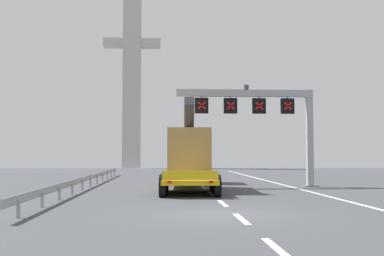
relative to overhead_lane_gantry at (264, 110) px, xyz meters
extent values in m
plane|color=#424449|center=(-4.48, -13.88, -4.98)|extent=(112.00, 112.00, 0.00)
cube|color=silver|center=(-3.96, -19.88, -4.97)|extent=(0.20, 2.60, 0.01)
cube|color=silver|center=(-3.96, -15.00, -4.97)|extent=(0.20, 2.60, 0.01)
cube|color=silver|center=(-3.96, -10.12, -4.97)|extent=(0.20, 2.60, 0.01)
cube|color=silver|center=(-3.96, -5.24, -4.97)|extent=(0.20, 2.60, 0.01)
cube|color=silver|center=(-3.96, -0.36, -4.97)|extent=(0.20, 2.60, 0.01)
cube|color=silver|center=(-3.96, 4.52, -4.97)|extent=(0.20, 2.60, 0.01)
cube|color=silver|center=(-3.96, 9.40, -4.97)|extent=(0.20, 2.60, 0.01)
cube|color=silver|center=(-3.96, 14.28, -4.97)|extent=(0.20, 2.60, 0.01)
cube|color=silver|center=(-3.96, 19.15, -4.97)|extent=(0.20, 2.60, 0.01)
cube|color=silver|center=(-3.96, 24.03, -4.97)|extent=(0.20, 2.60, 0.01)
cube|color=silver|center=(-3.96, 28.91, -4.97)|extent=(0.20, 2.60, 0.01)
cube|color=silver|center=(-3.96, 33.79, -4.97)|extent=(0.20, 2.60, 0.01)
cube|color=silver|center=(-3.96, 38.67, -4.97)|extent=(0.20, 2.60, 0.01)
cube|color=silver|center=(1.72, -1.88, -4.97)|extent=(0.20, 63.00, 0.01)
cube|color=#9EA0A5|center=(3.01, 0.00, -1.82)|extent=(0.40, 0.40, 6.32)
cube|color=slate|center=(3.01, 0.00, -4.94)|extent=(0.90, 0.90, 0.08)
cube|color=#9EA0A5|center=(-1.24, 0.00, 1.09)|extent=(8.91, 0.44, 0.44)
cube|color=#4C4C51|center=(-1.15, 0.00, 1.49)|extent=(0.28, 0.40, 0.28)
cube|color=black|center=(1.57, 0.00, 0.27)|extent=(0.87, 0.24, 1.00)
cube|color=#9EA0A5|center=(1.57, 0.00, 0.82)|extent=(0.08, 0.08, 0.16)
cube|color=red|center=(1.57, -0.13, 0.27)|extent=(0.54, 0.02, 0.54)
cube|color=red|center=(1.57, -0.13, 0.27)|extent=(0.54, 0.02, 0.54)
cube|color=black|center=(-0.30, 0.00, 0.27)|extent=(0.87, 0.24, 1.00)
cube|color=#9EA0A5|center=(-0.30, 0.00, 0.82)|extent=(0.08, 0.08, 0.16)
cube|color=red|center=(-0.30, -0.13, 0.27)|extent=(0.54, 0.02, 0.54)
cube|color=red|center=(-0.30, -0.13, 0.27)|extent=(0.54, 0.02, 0.54)
cube|color=black|center=(-2.18, 0.00, 0.27)|extent=(0.87, 0.24, 1.00)
cube|color=#9EA0A5|center=(-2.18, 0.00, 0.82)|extent=(0.08, 0.08, 0.16)
cube|color=red|center=(-2.18, -0.13, 0.27)|extent=(0.54, 0.02, 0.54)
cube|color=red|center=(-2.18, -0.13, 0.27)|extent=(0.54, 0.02, 0.54)
cube|color=black|center=(-4.06, 0.00, 0.27)|extent=(0.87, 0.24, 1.00)
cube|color=#9EA0A5|center=(-4.06, 0.00, 0.82)|extent=(0.08, 0.08, 0.16)
cube|color=red|center=(-4.06, -0.13, 0.27)|extent=(0.54, 0.02, 0.54)
cube|color=red|center=(-4.06, -0.13, 0.27)|extent=(0.54, 0.02, 0.54)
cube|color=yellow|center=(-5.01, -2.62, -4.25)|extent=(3.22, 10.51, 0.24)
cube|color=yellow|center=(-5.22, -7.89, -3.88)|extent=(2.66, 0.19, 0.44)
cylinder|color=black|center=(-6.54, -7.06, -4.43)|extent=(0.36, 1.11, 1.10)
cylinder|color=black|center=(-3.84, -7.17, -4.43)|extent=(0.36, 1.11, 1.10)
cylinder|color=black|center=(-6.50, -6.01, -4.43)|extent=(0.36, 1.11, 1.10)
cylinder|color=black|center=(-3.80, -6.12, -4.43)|extent=(0.36, 1.11, 1.10)
cylinder|color=black|center=(-6.46, -4.96, -4.43)|extent=(0.36, 1.11, 1.10)
cylinder|color=black|center=(-3.76, -5.07, -4.43)|extent=(0.36, 1.11, 1.10)
cylinder|color=black|center=(-6.41, -3.91, -4.43)|extent=(0.36, 1.11, 1.10)
cylinder|color=black|center=(-3.71, -4.02, -4.43)|extent=(0.36, 1.11, 1.10)
cylinder|color=black|center=(-6.37, -2.86, -4.43)|extent=(0.36, 1.11, 1.10)
cylinder|color=black|center=(-3.67, -2.97, -4.43)|extent=(0.36, 1.11, 1.10)
cube|color=orange|center=(-4.72, 4.48, -2.88)|extent=(2.71, 3.30, 3.10)
cube|color=black|center=(-4.72, 4.48, -2.18)|extent=(2.73, 3.32, 0.60)
cylinder|color=black|center=(-5.97, 5.41, -4.43)|extent=(0.38, 1.11, 1.10)
cylinder|color=black|center=(-3.39, 5.30, -4.43)|extent=(0.38, 1.11, 1.10)
cylinder|color=black|center=(-6.05, 3.41, -4.43)|extent=(0.38, 1.11, 1.10)
cylinder|color=black|center=(-3.48, 3.31, -4.43)|extent=(0.38, 1.11, 1.10)
cube|color=#9E7A47|center=(-4.99, -2.22, -2.78)|extent=(2.61, 5.81, 2.70)
cube|color=#2D2D33|center=(-5.03, -3.07, -0.83)|extent=(0.68, 2.96, 2.29)
cube|color=red|center=(-6.21, -7.89, -4.18)|extent=(0.20, 0.07, 0.12)
cube|color=red|center=(-4.25, -7.97, -4.18)|extent=(0.20, 0.07, 0.12)
cube|color=#999EA3|center=(-11.32, 0.96, -4.38)|extent=(0.04, 33.68, 0.32)
cube|color=#999EA3|center=(-11.26, -14.35, -4.68)|extent=(0.10, 0.10, 0.60)
cube|color=#999EA3|center=(-11.26, -11.29, -4.68)|extent=(0.10, 0.10, 0.60)
cube|color=#999EA3|center=(-11.26, -8.22, -4.68)|extent=(0.10, 0.10, 0.60)
cube|color=#999EA3|center=(-11.26, -5.16, -4.68)|extent=(0.10, 0.10, 0.60)
cube|color=#999EA3|center=(-11.26, -2.10, -4.68)|extent=(0.10, 0.10, 0.60)
cube|color=#999EA3|center=(-11.26, 0.96, -4.68)|extent=(0.10, 0.10, 0.60)
cube|color=#999EA3|center=(-11.26, 4.02, -4.68)|extent=(0.10, 0.10, 0.60)
cube|color=#999EA3|center=(-11.26, 7.08, -4.68)|extent=(0.10, 0.10, 0.60)
cube|color=#999EA3|center=(-11.26, 10.15, -4.68)|extent=(0.10, 0.10, 0.60)
cube|color=#999EA3|center=(-11.26, 13.21, -4.68)|extent=(0.10, 0.10, 0.60)
cube|color=#999EA3|center=(-11.26, 16.27, -4.68)|extent=(0.10, 0.10, 0.60)
cube|color=#B7B7B2|center=(-11.59, 44.48, 10.96)|extent=(2.80, 2.00, 31.87)
cube|color=#B7B7B2|center=(-11.59, 44.48, 14.78)|extent=(9.00, 1.60, 1.40)
camera|label=1|loc=(-6.47, -30.36, -2.89)|focal=44.33mm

